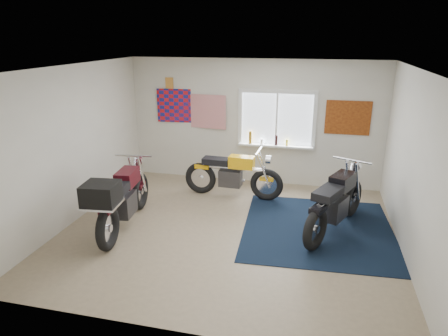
% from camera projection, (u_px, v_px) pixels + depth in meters
% --- Properties ---
extents(ground, '(5.50, 5.50, 0.00)m').
position_uv_depth(ground, '(228.00, 231.00, 6.79)').
color(ground, '#9E896B').
rests_on(ground, ground).
extents(room_shell, '(5.50, 5.50, 5.50)m').
position_uv_depth(room_shell, '(228.00, 137.00, 6.27)').
color(room_shell, white).
rests_on(room_shell, ground).
extents(navy_rug, '(2.64, 2.74, 0.01)m').
position_uv_depth(navy_rug, '(318.00, 229.00, 6.84)').
color(navy_rug, black).
rests_on(navy_rug, ground).
extents(window_assembly, '(1.66, 0.17, 1.26)m').
position_uv_depth(window_assembly, '(276.00, 123.00, 8.52)').
color(window_assembly, white).
rests_on(window_assembly, room_shell).
extents(oil_bottles, '(0.85, 0.07, 0.28)m').
position_uv_depth(oil_bottles, '(264.00, 139.00, 8.63)').
color(oil_bottles, '#8D6014').
rests_on(oil_bottles, window_assembly).
extents(flag_display, '(1.60, 0.10, 1.17)m').
position_uv_depth(flag_display, '(169.00, 83.00, 8.81)').
color(flag_display, red).
rests_on(flag_display, room_shell).
extents(triumph_poster, '(0.90, 0.03, 0.70)m').
position_uv_depth(triumph_poster, '(348.00, 118.00, 8.16)').
color(triumph_poster, '#A54C14').
rests_on(triumph_poster, room_shell).
extents(yellow_triumph, '(2.06, 0.62, 1.04)m').
position_uv_depth(yellow_triumph, '(232.00, 175.00, 8.09)').
color(yellow_triumph, black).
rests_on(yellow_triumph, ground).
extents(black_chrome_bike, '(1.07, 2.08, 1.14)m').
position_uv_depth(black_chrome_bike, '(336.00, 204.00, 6.63)').
color(black_chrome_bike, black).
rests_on(black_chrome_bike, navy_rug).
extents(maroon_tourer, '(0.77, 2.24, 1.14)m').
position_uv_depth(maroon_tourer, '(120.00, 199.00, 6.59)').
color(maroon_tourer, black).
rests_on(maroon_tourer, ground).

